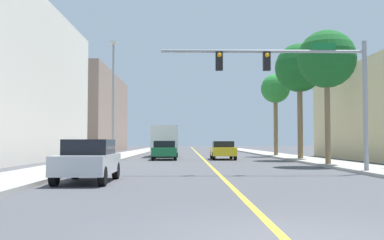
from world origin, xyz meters
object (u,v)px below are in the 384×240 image
object	(u,v)px
traffic_signal_mast	(301,76)
palm_mid	(300,69)
car_green	(164,150)
street_lamp	(113,94)
palm_near	(327,60)
palm_far	(275,90)
car_silver	(88,160)
delivery_truck	(165,140)
car_yellow	(223,150)

from	to	relation	value
traffic_signal_mast	palm_mid	world-z (taller)	palm_mid
car_green	traffic_signal_mast	bearing A→B (deg)	-68.09
street_lamp	palm_near	distance (m)	14.87
street_lamp	palm_mid	bearing A→B (deg)	8.25
palm_far	car_silver	xyz separation A→B (m)	(-12.02, -26.24, -5.59)
street_lamp	car_green	bearing A→B (deg)	42.18
car_silver	delivery_truck	size ratio (longest dim) A/B	0.50
palm_near	palm_mid	distance (m)	8.27
palm_far	car_green	xyz separation A→B (m)	(-10.25, -7.02, -5.61)
car_yellow	car_green	world-z (taller)	car_green
traffic_signal_mast	car_yellow	distance (m)	16.29
street_lamp	delivery_truck	world-z (taller)	street_lamp
palm_far	car_green	world-z (taller)	palm_far
car_green	palm_near	bearing A→B (deg)	-45.59
palm_near	palm_mid	size ratio (longest dim) A/B	0.88
traffic_signal_mast	car_green	world-z (taller)	traffic_signal_mast
car_yellow	delivery_truck	bearing A→B (deg)	126.08
car_green	palm_far	bearing A→B (deg)	32.35
delivery_truck	car_yellow	bearing A→B (deg)	-55.09
street_lamp	traffic_signal_mast	bearing A→B (deg)	-49.43
traffic_signal_mast	delivery_truck	distance (m)	23.77
car_green	delivery_truck	size ratio (longest dim) A/B	0.58
palm_mid	car_green	bearing A→B (deg)	173.49
traffic_signal_mast	street_lamp	bearing A→B (deg)	130.57
palm_mid	car_silver	bearing A→B (deg)	-124.12
street_lamp	palm_mid	world-z (taller)	palm_mid
palm_mid	street_lamp	bearing A→B (deg)	-171.75
street_lamp	car_yellow	distance (m)	9.85
palm_mid	delivery_truck	bearing A→B (deg)	142.01
traffic_signal_mast	street_lamp	xyz separation A→B (m)	(-10.38, 12.12, 0.47)
street_lamp	car_green	distance (m)	6.30
palm_near	car_yellow	xyz separation A→B (m)	(-5.26, 9.80, -5.44)
street_lamp	car_yellow	bearing A→B (deg)	23.81
palm_far	car_silver	distance (m)	29.39
street_lamp	car_green	world-z (taller)	street_lamp
street_lamp	car_yellow	world-z (taller)	street_lamp
delivery_truck	palm_far	bearing A→B (deg)	-1.78
traffic_signal_mast	palm_far	bearing A→B (deg)	81.28
palm_near	palm_far	distance (m)	16.43
traffic_signal_mast	delivery_truck	xyz separation A→B (m)	(-7.08, 22.51, -2.82)
palm_mid	palm_near	bearing A→B (deg)	-93.81
palm_near	car_green	world-z (taller)	palm_near
street_lamp	palm_near	size ratio (longest dim) A/B	1.09
palm_near	street_lamp	bearing A→B (deg)	155.32
street_lamp	palm_mid	distance (m)	14.32
delivery_truck	traffic_signal_mast	bearing A→B (deg)	-73.50
palm_mid	car_yellow	world-z (taller)	palm_mid
palm_mid	car_silver	distance (m)	22.65
palm_mid	delivery_truck	world-z (taller)	palm_mid
traffic_signal_mast	car_green	bearing A→B (deg)	113.97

